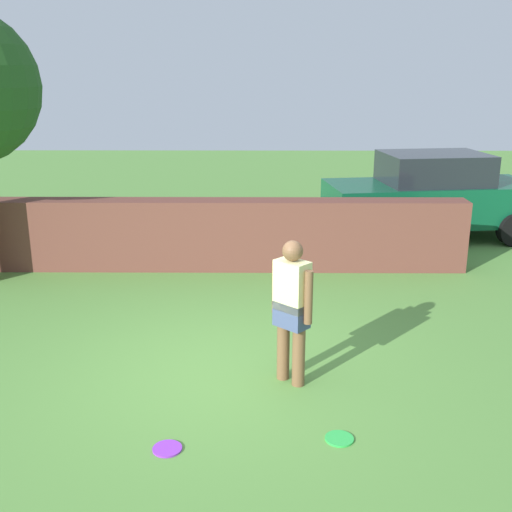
{
  "coord_description": "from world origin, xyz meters",
  "views": [
    {
      "loc": [
        0.45,
        -6.47,
        3.33
      ],
      "look_at": [
        0.39,
        1.24,
        1.0
      ],
      "focal_mm": 43.63,
      "sensor_mm": 36.0,
      "label": 1
    }
  ],
  "objects_px": {
    "frisbee_purple": "(167,449)",
    "frisbee_green": "(339,439)",
    "person": "(292,306)",
    "car": "(432,196)"
  },
  "relations": [
    {
      "from": "person",
      "to": "car",
      "type": "bearing_deg",
      "value": -73.98
    },
    {
      "from": "person",
      "to": "car",
      "type": "height_order",
      "value": "car"
    },
    {
      "from": "car",
      "to": "frisbee_green",
      "type": "height_order",
      "value": "car"
    },
    {
      "from": "car",
      "to": "frisbee_green",
      "type": "distance_m",
      "value": 7.88
    },
    {
      "from": "frisbee_purple",
      "to": "frisbee_green",
      "type": "bearing_deg",
      "value": 6.2
    },
    {
      "from": "frisbee_purple",
      "to": "frisbee_green",
      "type": "xyz_separation_m",
      "value": [
        1.59,
        0.17,
        0.0
      ]
    },
    {
      "from": "car",
      "to": "frisbee_purple",
      "type": "xyz_separation_m",
      "value": [
        -4.31,
        -7.52,
        -0.85
      ]
    },
    {
      "from": "frisbee_purple",
      "to": "frisbee_green",
      "type": "relative_size",
      "value": 1.0
    },
    {
      "from": "frisbee_purple",
      "to": "person",
      "type": "bearing_deg",
      "value": 47.83
    },
    {
      "from": "person",
      "to": "car",
      "type": "relative_size",
      "value": 0.37
    }
  ]
}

